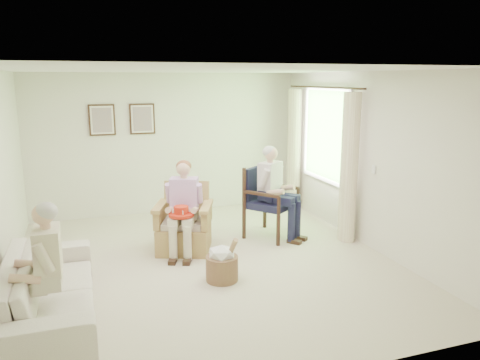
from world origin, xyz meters
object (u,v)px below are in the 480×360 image
Objects in this scene: sofa at (49,289)px; person_dark at (274,185)px; wicker_armchair at (184,229)px; person_sofa at (44,262)px; hatbox at (222,263)px; person_wicker at (185,202)px; red_hat at (181,212)px; wood_armchair at (269,198)px.

sofa is 1.57× the size of person_dark.
sofa is (-1.77, -1.56, 0.02)m from wicker_armchair.
person_sofa reaches higher than hatbox.
person_wicker is 0.24m from red_hat.
person_dark is at bearing -63.54° from sofa.
wood_armchair is 0.77× the size of person_dark.
person_wicker is 0.92× the size of person_dark.
wood_armchair is 1.85× the size of hatbox.
person_dark is 4.10× the size of red_hat.
person_sofa reaches higher than wood_armchair.
wood_armchair reaches higher than hatbox.
wicker_armchair is 0.47m from person_wicker.
person_dark is at bearing 13.43° from red_hat.
sofa is (-3.23, -1.79, -0.28)m from wood_armchair.
person_sofa reaches higher than wicker_armchair.
person_dark is (0.00, -0.18, 0.25)m from wood_armchair.
person_wicker reaches higher than hatbox.
hatbox is at bearing -57.27° from person_wicker.
red_hat is at bearing 133.13° from person_sofa.
person_sofa is at bearing -137.43° from red_hat.
wicker_armchair is 2.36m from sofa.
person_dark reaches higher than person_sofa.
person_dark is 2.41× the size of hatbox.
red_hat is (1.68, 1.54, -0.09)m from person_sofa.
person_wicker is (-0.00, -0.13, 0.45)m from wicker_armchair.
wood_armchair is at bearing 51.78° from person_dark.
person_sofa is at bearing -162.59° from hatbox.
person_wicker reaches higher than wood_armchair.
red_hat is 1.06m from hatbox.
wood_armchair is 0.85× the size of person_sofa.
wood_armchair reaches higher than red_hat.
wood_armchair is at bearing 19.60° from red_hat.
wood_armchair is 0.84× the size of person_wicker.
person_sofa is 2.15m from hatbox.
wicker_armchair is at bearing -48.70° from sofa.
sofa is at bearing -170.85° from hatbox.
sofa is 2.11m from red_hat.
hatbox is (0.32, -0.92, -0.43)m from red_hat.
person_wicker is at bearing 155.76° from wood_armchair.
wicker_armchair is 1.64× the size of hatbox.
person_wicker is at bearing -68.59° from wicker_armchair.
sofa is at bearing -143.61° from red_hat.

